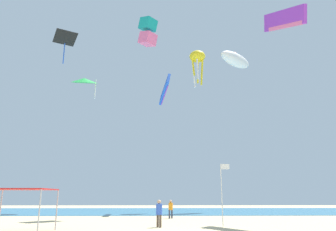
{
  "coord_description": "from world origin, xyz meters",
  "views": [
    {
      "loc": [
        -0.74,
        -16.22,
        1.89
      ],
      "look_at": [
        0.05,
        14.57,
        9.78
      ],
      "focal_mm": 33.83,
      "sensor_mm": 36.0,
      "label": 1
    }
  ],
  "objects": [
    {
      "name": "canopy_tent",
      "position": [
        -8.42,
        1.9,
        2.19
      ],
      "size": [
        3.35,
        2.86,
        2.3
      ],
      "color": "#B2B2B7",
      "rests_on": "ground"
    },
    {
      "name": "banner_flag",
      "position": [
        3.4,
        5.03,
        2.38
      ],
      "size": [
        0.61,
        0.06,
        3.99
      ],
      "color": "silver",
      "rests_on": "ground"
    },
    {
      "name": "kite_parafoil_purple",
      "position": [
        9.94,
        8.0,
        16.76
      ],
      "size": [
        2.0,
        5.14,
        3.21
      ],
      "rotation": [
        0.0,
        0.0,
        5.05
      ],
      "color": "purple"
    },
    {
      "name": "kite_delta_green",
      "position": [
        -10.82,
        23.47,
        16.78
      ],
      "size": [
        3.82,
        3.84,
        3.34
      ],
      "rotation": [
        0.0,
        0.0,
        3.24
      ],
      "color": "green"
    },
    {
      "name": "person_leftmost",
      "position": [
        0.24,
        12.92,
        0.93
      ],
      "size": [
        0.37,
        0.37,
        1.58
      ],
      "rotation": [
        0.0,
        0.0,
        0.62
      ],
      "color": "#33384C",
      "rests_on": "ground"
    },
    {
      "name": "kite_parafoil_blue",
      "position": [
        -0.19,
        21.96,
        15.0
      ],
      "size": [
        1.47,
        4.86,
        2.97
      ],
      "rotation": [
        0.0,
        0.0,
        1.79
      ],
      "color": "blue"
    },
    {
      "name": "kite_inflatable_white",
      "position": [
        10.05,
        25.67,
        20.99
      ],
      "size": [
        6.17,
        5.84,
        2.46
      ],
      "rotation": [
        0.0,
        0.0,
        3.87
      ],
      "color": "white"
    },
    {
      "name": "kite_box_teal",
      "position": [
        -2.15,
        15.23,
        19.45
      ],
      "size": [
        2.23,
        2.22,
        3.36
      ],
      "rotation": [
        0.0,
        0.0,
        3.98
      ],
      "color": "teal"
    },
    {
      "name": "ocean_strip",
      "position": [
        0.0,
        27.45,
        0.01
      ],
      "size": [
        110.0,
        21.28,
        0.03
      ],
      "primitive_type": "cube",
      "color": "teal",
      "rests_on": "ground"
    },
    {
      "name": "kite_diamond_black",
      "position": [
        -10.45,
        13.22,
        17.38
      ],
      "size": [
        2.82,
        2.8,
        3.15
      ],
      "rotation": [
        0.0,
        0.0,
        0.5
      ],
      "color": "black"
    },
    {
      "name": "person_near_tent",
      "position": [
        -0.77,
        4.7,
        0.98
      ],
      "size": [
        0.4,
        0.4,
        1.67
      ],
      "rotation": [
        0.0,
        0.0,
        5.31
      ],
      "color": "brown",
      "rests_on": "ground"
    },
    {
      "name": "kite_octopus_yellow",
      "position": [
        4.5,
        25.09,
        20.88
      ],
      "size": [
        2.9,
        2.9,
        5.27
      ],
      "rotation": [
        0.0,
        0.0,
        3.52
      ],
      "color": "yellow"
    }
  ]
}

